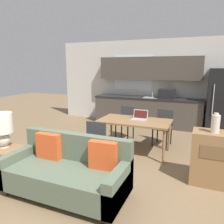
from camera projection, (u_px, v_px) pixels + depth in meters
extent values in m
plane|color=#7F6647|center=(75.00, 194.00, 3.21)|extent=(20.00, 20.00, 0.00)
cube|color=silver|center=(150.00, 82.00, 7.12)|extent=(6.40, 0.06, 2.70)
cube|color=white|center=(133.00, 73.00, 7.24)|extent=(1.30, 0.01, 1.11)
cube|color=#4C443D|center=(147.00, 112.00, 6.99)|extent=(3.36, 0.62, 0.86)
cube|color=#232326|center=(147.00, 98.00, 6.90)|extent=(3.39, 0.65, 0.04)
cube|color=#B2B5B7|center=(151.00, 98.00, 6.80)|extent=(0.48, 0.36, 0.01)
cylinder|color=#B7BABC|center=(153.00, 93.00, 6.93)|extent=(0.02, 0.02, 0.24)
cube|color=#4C443D|center=(149.00, 68.00, 6.84)|extent=(3.19, 0.34, 0.70)
cube|color=black|center=(167.00, 94.00, 6.59)|extent=(0.48, 0.36, 0.28)
cube|color=black|center=(221.00, 101.00, 6.03)|extent=(0.72, 0.73, 1.80)
cylinder|color=silver|center=(213.00, 100.00, 5.75)|extent=(0.02, 0.02, 0.81)
cube|color=olive|center=(135.00, 121.00, 4.68)|extent=(1.51, 0.83, 0.04)
cylinder|color=olive|center=(98.00, 138.00, 4.69)|extent=(0.05, 0.05, 0.68)
cylinder|color=olive|center=(164.00, 147.00, 4.16)|extent=(0.05, 0.05, 0.68)
cylinder|color=olive|center=(111.00, 129.00, 5.33)|extent=(0.05, 0.05, 0.68)
cylinder|color=olive|center=(169.00, 136.00, 4.81)|extent=(0.05, 0.05, 0.68)
cylinder|color=#3D2D1E|center=(6.00, 192.00, 3.19)|extent=(0.05, 0.05, 0.10)
cylinder|color=#3D2D1E|center=(107.00, 221.00, 2.58)|extent=(0.05, 0.05, 0.10)
cylinder|color=#3D2D1E|center=(37.00, 172.00, 3.77)|extent=(0.05, 0.05, 0.10)
cylinder|color=#3D2D1E|center=(125.00, 193.00, 3.16)|extent=(0.05, 0.05, 0.10)
cube|color=#566651|center=(65.00, 179.00, 3.13)|extent=(1.81, 0.80, 0.33)
cube|color=#566651|center=(76.00, 157.00, 3.38)|extent=(1.81, 0.14, 0.75)
cube|color=#566651|center=(20.00, 164.00, 3.43)|extent=(0.14, 0.80, 0.47)
cube|color=#566651|center=(119.00, 186.00, 2.80)|extent=(0.14, 0.80, 0.47)
cube|color=#E05123|center=(48.00, 146.00, 3.39)|extent=(0.40, 0.12, 0.40)
cube|color=#E05123|center=(103.00, 155.00, 3.04)|extent=(0.41, 0.15, 0.40)
cube|color=olive|center=(5.00, 149.00, 3.63)|extent=(0.47, 0.47, 0.03)
cube|color=olive|center=(7.00, 170.00, 3.71)|extent=(0.42, 0.42, 0.02)
cube|color=#232326|center=(5.00, 171.00, 3.41)|extent=(0.03, 0.03, 0.49)
cube|color=#232326|center=(7.00, 156.00, 3.96)|extent=(0.03, 0.03, 0.49)
cube|color=#232326|center=(25.00, 160.00, 3.80)|extent=(0.03, 0.03, 0.49)
cylinder|color=silver|center=(4.00, 146.00, 3.66)|extent=(0.16, 0.16, 0.02)
sphere|color=silver|center=(3.00, 139.00, 3.63)|extent=(0.23, 0.23, 0.23)
cylinder|color=white|center=(1.00, 123.00, 3.58)|extent=(0.35, 0.35, 0.33)
cylinder|color=beige|center=(215.00, 124.00, 3.30)|extent=(0.12, 0.12, 0.28)
cylinder|color=beige|center=(216.00, 114.00, 3.27)|extent=(0.07, 0.07, 0.03)
cube|color=#38383D|center=(125.00, 123.00, 5.58)|extent=(0.46, 0.46, 0.04)
cube|color=#38383D|center=(128.00, 113.00, 5.70)|extent=(0.40, 0.07, 0.39)
cylinder|color=black|center=(116.00, 132.00, 5.56)|extent=(0.03, 0.03, 0.41)
cylinder|color=black|center=(128.00, 134.00, 5.40)|extent=(0.03, 0.03, 0.41)
cylinder|color=black|center=(122.00, 129.00, 5.85)|extent=(0.03, 0.03, 0.41)
cylinder|color=black|center=(133.00, 131.00, 5.69)|extent=(0.03, 0.03, 0.41)
cube|color=#38383D|center=(162.00, 128.00, 5.15)|extent=(0.48, 0.48, 0.04)
cube|color=#38383D|center=(165.00, 117.00, 5.27)|extent=(0.40, 0.09, 0.39)
cylinder|color=black|center=(152.00, 138.00, 5.14)|extent=(0.03, 0.03, 0.41)
cylinder|color=black|center=(167.00, 140.00, 4.97)|extent=(0.03, 0.03, 0.41)
cylinder|color=black|center=(157.00, 134.00, 5.42)|extent=(0.03, 0.03, 0.41)
cylinder|color=black|center=(171.00, 136.00, 5.25)|extent=(0.03, 0.03, 0.41)
cube|color=#38383D|center=(101.00, 140.00, 4.30)|extent=(0.43, 0.43, 0.04)
cube|color=#38383D|center=(96.00, 132.00, 4.08)|extent=(0.40, 0.04, 0.39)
cylinder|color=black|center=(112.00, 149.00, 4.44)|extent=(0.03, 0.03, 0.41)
cylinder|color=black|center=(97.00, 147.00, 4.56)|extent=(0.03, 0.03, 0.41)
cylinder|color=black|center=(105.00, 155.00, 4.13)|extent=(0.03, 0.03, 0.41)
cylinder|color=black|center=(89.00, 152.00, 4.25)|extent=(0.03, 0.03, 0.41)
cube|color=#B7BABC|center=(139.00, 119.00, 4.70)|extent=(0.32, 0.22, 0.02)
cube|color=#B7BABC|center=(141.00, 114.00, 4.79)|extent=(0.32, 0.05, 0.20)
cube|color=#4C1914|center=(141.00, 114.00, 4.78)|extent=(0.29, 0.04, 0.17)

